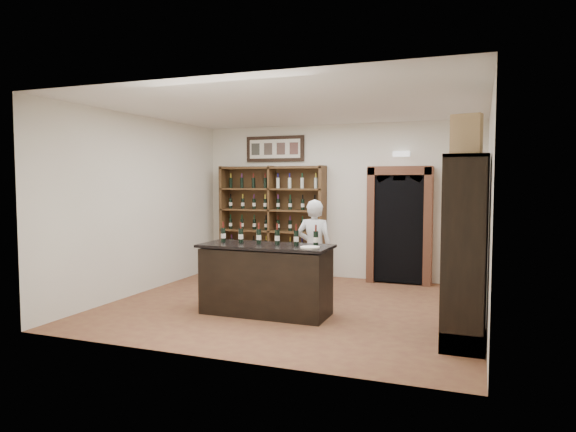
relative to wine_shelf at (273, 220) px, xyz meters
The scene contains 20 objects.
floor 2.89m from the wine_shelf, 60.87° to the right, with size 5.50×5.50×0.00m, color brown.
ceiling 3.28m from the wine_shelf, 60.87° to the right, with size 5.50×5.50×0.00m, color white.
wall_back 1.37m from the wine_shelf, ahead, with size 5.50×0.04×3.00m, color white.
wall_left 2.78m from the wine_shelf, 121.86° to the right, with size 0.04×5.00×3.00m, color white.
wall_right 4.69m from the wine_shelf, 29.94° to the right, with size 0.04×5.00×3.00m, color white.
wine_shelf is the anchor object (origin of this frame).
framed_picture 1.46m from the wine_shelf, 90.00° to the left, with size 1.25×0.04×0.52m, color black.
arched_doorway 2.55m from the wine_shelf, ahead, with size 1.17×0.35×2.17m.
emergency_light 2.86m from the wine_shelf, ahead, with size 0.30×0.10×0.10m, color white.
tasting_counter 3.19m from the wine_shelf, 69.44° to the right, with size 1.88×0.78×1.00m.
counter_bottle_0 2.87m from the wine_shelf, 82.40° to the right, with size 0.07×0.07×0.30m.
counter_bottle_1 2.93m from the wine_shelf, 76.81° to the right, with size 0.07×0.07×0.30m.
counter_bottle_2 3.01m from the wine_shelf, 71.45° to the right, with size 0.07×0.07×0.30m.
counter_bottle_3 3.11m from the wine_shelf, 66.42° to the right, with size 0.07×0.07×0.30m.
counter_bottle_4 3.24m from the wine_shelf, 61.74° to the right, with size 0.07×0.07×0.30m.
counter_bottle_5 3.38m from the wine_shelf, 57.43° to the right, with size 0.07×0.07×0.30m.
side_cabinet 5.02m from the wine_shelf, 40.21° to the right, with size 0.48×1.20×2.20m.
shopkeeper 2.25m from the wine_shelf, 49.92° to the right, with size 0.59×0.38×1.60m, color silver.
plate 3.57m from the wine_shelf, 59.52° to the right, with size 0.26×0.26×0.02m, color white.
wine_crate 5.09m from the wine_shelf, 39.79° to the right, with size 0.35×0.14×0.49m, color #A68458.
Camera 1 is at (2.65, -7.26, 1.91)m, focal length 32.00 mm.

